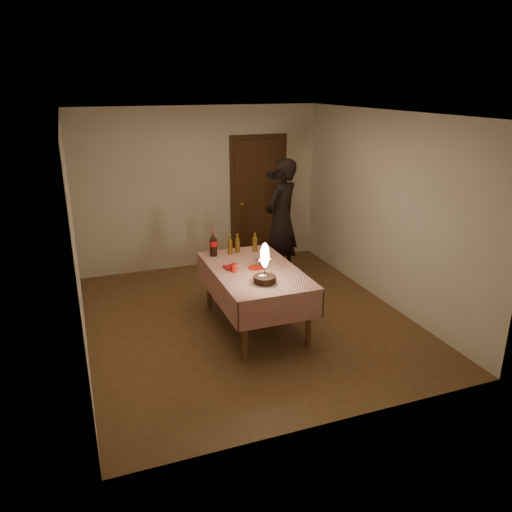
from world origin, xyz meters
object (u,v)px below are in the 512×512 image
object	(u,v)px
amber_bottle_left	(230,245)
photographer	(281,219)
amber_bottle_mid	(237,244)
red_cup	(234,268)
clear_cup	(258,263)
red_plate	(257,267)
cola_bottle	(213,245)
dining_table	(255,277)
birthday_cake	(265,273)
amber_bottle_right	(255,242)

from	to	relation	value
amber_bottle_left	photographer	distance (m)	1.34
amber_bottle_mid	red_cup	bearing A→B (deg)	-111.75
red_cup	clear_cup	size ratio (longest dim) A/B	1.11
red_cup	amber_bottle_left	world-z (taller)	amber_bottle_left
clear_cup	photographer	bearing A→B (deg)	56.83
red_cup	photographer	xyz separation A→B (m)	(1.24, 1.44, 0.12)
red_plate	cola_bottle	xyz separation A→B (m)	(-0.37, 0.62, 0.15)
clear_cup	amber_bottle_left	xyz separation A→B (m)	(-0.18, 0.59, 0.07)
dining_table	cola_bottle	bearing A→B (deg)	117.15
photographer	amber_bottle_mid	bearing A→B (deg)	-141.69
cola_bottle	dining_table	bearing A→B (deg)	-62.85
red_plate	cola_bottle	bearing A→B (deg)	120.81
cola_bottle	birthday_cake	bearing A→B (deg)	-75.51
birthday_cake	clear_cup	distance (m)	0.54
birthday_cake	amber_bottle_left	bearing A→B (deg)	93.17
clear_cup	red_cup	bearing A→B (deg)	-170.63
red_cup	clear_cup	distance (m)	0.34
red_plate	dining_table	bearing A→B (deg)	-141.91
red_plate	amber_bottle_left	size ratio (longest dim) A/B	0.86
dining_table	amber_bottle_mid	distance (m)	0.71
amber_bottle_mid	red_plate	bearing A→B (deg)	-87.24
dining_table	amber_bottle_right	bearing A→B (deg)	69.32
red_plate	birthday_cake	bearing A→B (deg)	-99.75
birthday_cake	amber_bottle_mid	xyz separation A→B (m)	(0.05, 1.14, -0.01)
clear_cup	amber_bottle_mid	xyz separation A→B (m)	(-0.06, 0.62, 0.07)
red_cup	amber_bottle_right	size ratio (longest dim) A/B	0.39
red_plate	red_cup	size ratio (longest dim) A/B	2.20
amber_bottle_right	photographer	world-z (taller)	photographer
birthday_cake	cola_bottle	bearing A→B (deg)	104.49
amber_bottle_mid	amber_bottle_right	bearing A→B (deg)	-6.60
photographer	red_cup	bearing A→B (deg)	-130.65
birthday_cake	clear_cup	xyz separation A→B (m)	(0.11, 0.52, -0.08)
amber_bottle_right	photographer	distance (m)	1.08
birthday_cake	clear_cup	world-z (taller)	birthday_cake
cola_bottle	amber_bottle_mid	xyz separation A→B (m)	(0.34, 0.03, -0.03)
dining_table	amber_bottle_right	xyz separation A→B (m)	(0.25, 0.65, 0.22)
red_plate	amber_bottle_mid	xyz separation A→B (m)	(-0.03, 0.65, 0.11)
clear_cup	cola_bottle	world-z (taller)	cola_bottle
amber_bottle_left	amber_bottle_right	xyz separation A→B (m)	(0.35, 0.00, 0.00)
amber_bottle_right	red_plate	bearing A→B (deg)	-108.54
birthday_cake	amber_bottle_right	size ratio (longest dim) A/B	1.88
birthday_cake	red_cup	size ratio (longest dim) A/B	4.78
dining_table	amber_bottle_right	distance (m)	0.73
dining_table	photographer	world-z (taller)	photographer
birthday_cake	photographer	world-z (taller)	photographer
birthday_cake	amber_bottle_right	bearing A→B (deg)	75.24
red_plate	amber_bottle_left	distance (m)	0.65
amber_bottle_mid	photographer	xyz separation A→B (m)	(0.97, 0.76, 0.06)
red_plate	red_cup	world-z (taller)	red_cup
photographer	cola_bottle	bearing A→B (deg)	-148.81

